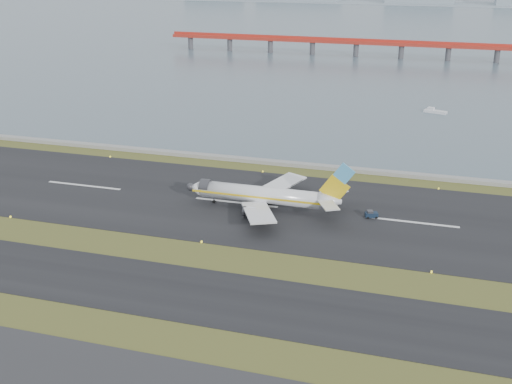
# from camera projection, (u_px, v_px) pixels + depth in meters

# --- Properties ---
(ground) EXTENTS (1000.00, 1000.00, 0.00)m
(ground) POSITION_uv_depth(u_px,v_px,m) (188.00, 259.00, 122.56)
(ground) COLOR #3A481A
(ground) RESTS_ON ground
(taxiway_strip) EXTENTS (1000.00, 18.00, 0.10)m
(taxiway_strip) POSITION_uv_depth(u_px,v_px,m) (161.00, 289.00, 111.81)
(taxiway_strip) COLOR black
(taxiway_strip) RESTS_ON ground
(runway_strip) EXTENTS (1000.00, 45.00, 0.10)m
(runway_strip) POSITION_uv_depth(u_px,v_px,m) (236.00, 203.00, 149.40)
(runway_strip) COLOR black
(runway_strip) RESTS_ON ground
(seawall) EXTENTS (1000.00, 2.50, 1.00)m
(seawall) POSITION_uv_depth(u_px,v_px,m) (270.00, 162.00, 176.08)
(seawall) COLOR gray
(seawall) RESTS_ON ground
(bay_water) EXTENTS (1400.00, 800.00, 1.30)m
(bay_water) POSITION_uv_depth(u_px,v_px,m) (397.00, 18.00, 534.25)
(bay_water) COLOR #485A66
(bay_water) RESTS_ON ground
(red_pier) EXTENTS (260.00, 5.00, 10.20)m
(red_pier) POSITION_uv_depth(u_px,v_px,m) (402.00, 45.00, 338.39)
(red_pier) COLOR red
(red_pier) RESTS_ON ground
(airliner) EXTENTS (38.52, 32.89, 12.80)m
(airliner) POSITION_uv_depth(u_px,v_px,m) (266.00, 195.00, 144.47)
(airliner) COLOR white
(airliner) RESTS_ON ground
(pushback_tug) EXTENTS (3.10, 2.38, 1.75)m
(pushback_tug) POSITION_uv_depth(u_px,v_px,m) (371.00, 214.00, 140.85)
(pushback_tug) COLOR #132235
(pushback_tug) RESTS_ON ground
(workboat_near) EXTENTS (8.31, 4.70, 1.93)m
(workboat_near) POSITION_uv_depth(u_px,v_px,m) (435.00, 111.00, 229.71)
(workboat_near) COLOR white
(workboat_near) RESTS_ON ground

